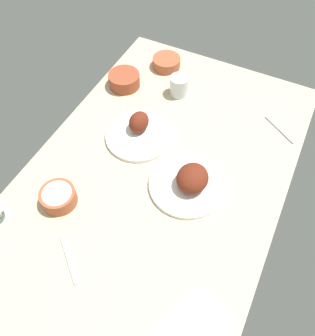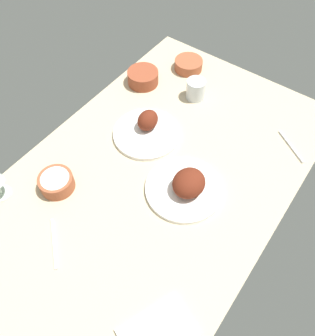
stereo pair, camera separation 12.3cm
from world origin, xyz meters
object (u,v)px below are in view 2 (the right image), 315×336
object	(u,v)px
plate_near_viewer	(147,129)
water_tumbler	(196,89)
bowl_onions	(188,64)
bowl_cream	(56,182)
plate_center_main	(186,186)
fork_loose	(291,146)
spoon_loose	(54,243)
folded_napkin	(157,333)
bowl_pasta	(143,77)

from	to	relation	value
plate_near_viewer	water_tumbler	xyz separation A→B (cm)	(-28.58, 4.17, 2.06)
bowl_onions	bowl_cream	world-z (taller)	bowl_cream
plate_center_main	bowl_cream	size ratio (longest dim) A/B	2.25
plate_near_viewer	fork_loose	bearing A→B (deg)	118.85
bowl_onions	spoon_loose	distance (cm)	98.12
folded_napkin	bowl_cream	bearing A→B (deg)	-107.28
plate_center_main	folded_napkin	size ratio (longest dim) A/B	1.39
bowl_pasta	water_tumbler	size ratio (longest dim) A/B	1.58
bowl_pasta	bowl_onions	world-z (taller)	bowl_pasta
plate_near_viewer	bowl_onions	distance (cm)	43.33
bowl_onions	bowl_cream	size ratio (longest dim) A/B	1.05
bowl_pasta	plate_near_viewer	bearing A→B (deg)	40.55
water_tumbler	fork_loose	distance (cm)	45.20
bowl_pasta	plate_center_main	bearing A→B (deg)	52.30
plate_near_viewer	bowl_pasta	world-z (taller)	plate_near_viewer
bowl_pasta	folded_napkin	distance (cm)	102.89
bowl_cream	fork_loose	xyz separation A→B (cm)	(-65.86, 59.36, -2.64)
bowl_pasta	bowl_cream	distance (cm)	62.13
plate_near_viewer	bowl_onions	bearing A→B (deg)	-168.85
water_tumbler	folded_napkin	xyz separation A→B (cm)	(84.95, 42.24, -3.71)
water_tumbler	bowl_pasta	bearing A→B (deg)	-75.95
water_tumbler	plate_near_viewer	bearing A→B (deg)	-8.30
plate_center_main	water_tumbler	bearing A→B (deg)	-151.19
plate_near_viewer	folded_napkin	world-z (taller)	plate_near_viewer
plate_near_viewer	fork_loose	world-z (taller)	plate_near_viewer
plate_center_main	spoon_loose	world-z (taller)	plate_center_main
plate_near_viewer	plate_center_main	bearing A→B (deg)	63.86
water_tumbler	spoon_loose	xyz separation A→B (cm)	(83.33, 0.18, -3.91)
bowl_pasta	fork_loose	bearing A→B (deg)	93.68
plate_center_main	plate_near_viewer	distance (cm)	30.35
plate_center_main	bowl_cream	bearing A→B (deg)	-55.84
plate_center_main	plate_near_viewer	xyz separation A→B (cm)	(-13.37, -27.24, -0.84)
fork_loose	spoon_loose	xyz separation A→B (cm)	(81.84, -44.83, 0.00)
folded_napkin	fork_loose	bearing A→B (deg)	178.10
plate_center_main	water_tumbler	world-z (taller)	plate_center_main
plate_center_main	fork_loose	distance (cm)	46.10
water_tumbler	spoon_loose	size ratio (longest dim) A/B	0.50
plate_near_viewer	water_tumbler	world-z (taller)	plate_near_viewer
plate_near_viewer	bowl_onions	xyz separation A→B (cm)	(-42.51, -8.38, 0.32)
bowl_pasta	folded_napkin	bearing A→B (deg)	39.78
plate_center_main	folded_napkin	world-z (taller)	plate_center_main
plate_center_main	spoon_loose	bearing A→B (deg)	-28.95
plate_center_main	bowl_onions	xyz separation A→B (cm)	(-55.88, -35.62, -0.52)
plate_near_viewer	bowl_cream	xyz separation A→B (cm)	(38.77, -10.19, 0.79)
plate_center_main	spoon_loose	xyz separation A→B (cm)	(41.38, -22.89, -2.68)
bowl_pasta	spoon_loose	size ratio (longest dim) A/B	0.79
bowl_cream	water_tumbler	xyz separation A→B (cm)	(-67.35, 14.36, 1.27)
bowl_pasta	water_tumbler	bearing A→B (deg)	104.05
fork_loose	spoon_loose	distance (cm)	93.31
bowl_pasta	water_tumbler	distance (cm)	24.33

